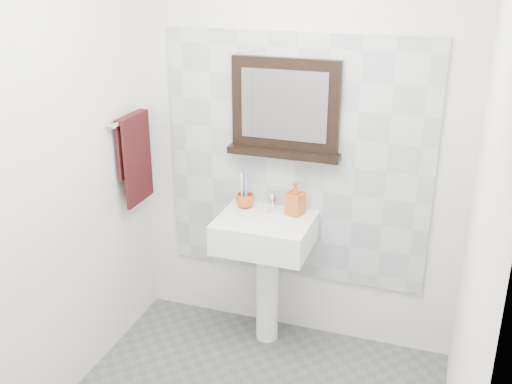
% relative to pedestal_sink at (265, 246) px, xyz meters
% --- Properties ---
extents(back_wall, '(2.00, 0.01, 2.50)m').
position_rel_pedestal_sink_xyz_m(back_wall, '(0.12, 0.23, 0.57)').
color(back_wall, silver).
rests_on(back_wall, ground).
extents(front_wall, '(2.00, 0.01, 2.50)m').
position_rel_pedestal_sink_xyz_m(front_wall, '(0.12, -1.97, 0.57)').
color(front_wall, silver).
rests_on(front_wall, ground).
extents(left_wall, '(0.01, 2.20, 2.50)m').
position_rel_pedestal_sink_xyz_m(left_wall, '(-0.88, -0.87, 0.57)').
color(left_wall, silver).
rests_on(left_wall, ground).
extents(right_wall, '(0.01, 2.20, 2.50)m').
position_rel_pedestal_sink_xyz_m(right_wall, '(1.12, -0.87, 0.57)').
color(right_wall, silver).
rests_on(right_wall, ground).
extents(splashback, '(1.60, 0.02, 1.50)m').
position_rel_pedestal_sink_xyz_m(splashback, '(0.12, 0.21, 0.47)').
color(splashback, '#A6B0B4').
rests_on(splashback, back_wall).
extents(pedestal_sink, '(0.55, 0.44, 0.96)m').
position_rel_pedestal_sink_xyz_m(pedestal_sink, '(0.00, 0.00, 0.00)').
color(pedestal_sink, white).
rests_on(pedestal_sink, ground).
extents(toothbrush_cup, '(0.14, 0.14, 0.09)m').
position_rel_pedestal_sink_xyz_m(toothbrush_cup, '(-0.17, 0.11, 0.23)').
color(toothbrush_cup, '#C64F17').
rests_on(toothbrush_cup, pedestal_sink).
extents(toothbrushes, '(0.05, 0.04, 0.21)m').
position_rel_pedestal_sink_xyz_m(toothbrushes, '(-0.17, 0.11, 0.31)').
color(toothbrushes, white).
rests_on(toothbrushes, toothbrush_cup).
extents(soap_dispenser, '(0.11, 0.11, 0.20)m').
position_rel_pedestal_sink_xyz_m(soap_dispenser, '(0.15, 0.10, 0.28)').
color(soap_dispenser, '#B33515').
rests_on(soap_dispenser, pedestal_sink).
extents(framed_mirror, '(0.67, 0.11, 0.57)m').
position_rel_pedestal_sink_xyz_m(framed_mirror, '(0.05, 0.19, 0.79)').
color(framed_mirror, black).
rests_on(framed_mirror, back_wall).
extents(towel_bar, '(0.07, 0.40, 0.03)m').
position_rel_pedestal_sink_xyz_m(towel_bar, '(-0.83, -0.02, 0.72)').
color(towel_bar, silver).
rests_on(towel_bar, left_wall).
extents(hand_towel, '(0.06, 0.30, 0.55)m').
position_rel_pedestal_sink_xyz_m(hand_towel, '(-0.82, -0.02, 0.51)').
color(hand_towel, black).
rests_on(hand_towel, towel_bar).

